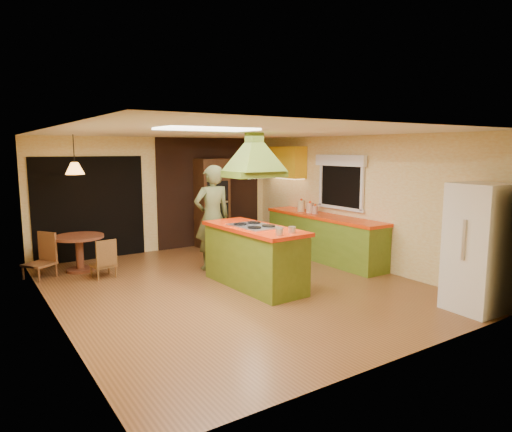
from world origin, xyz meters
TOP-DOWN VIEW (x-y plane):
  - ground at (0.00, 0.00)m, footprint 6.50×6.50m
  - room_walls at (0.00, 0.00)m, footprint 5.50×6.50m
  - ceiling_plane at (0.00, 0.00)m, footprint 6.50×6.50m
  - brick_panel at (1.25, 3.23)m, footprint 2.64×0.03m
  - nook_opening at (-1.50, 3.23)m, footprint 2.20×0.03m
  - right_counter at (2.45, 0.60)m, footprint 0.62×3.05m
  - upper_cabinets at (2.57, 2.20)m, footprint 0.34×1.40m
  - window_right at (2.70, 0.40)m, footprint 0.12×1.35m
  - fluor_panel at (-1.10, -1.20)m, footprint 1.20×0.60m
  - kitchen_island at (0.26, -0.17)m, footprint 0.89×2.04m
  - range_hood at (0.26, -0.17)m, footprint 0.90×0.65m
  - man at (0.21, 1.18)m, footprint 0.75×0.52m
  - refrigerator at (2.24, -2.83)m, footprint 0.76×0.72m
  - wall_oven at (1.13, 2.95)m, footprint 0.67×0.61m
  - dining_table at (-1.93, 2.38)m, footprint 0.89×0.89m
  - chair_left at (-2.63, 2.28)m, footprint 0.60×0.60m
  - chair_near at (-1.68, 1.73)m, footprint 0.42×0.42m
  - pendant_lamp at (-1.93, 2.38)m, footprint 0.39×0.39m
  - canister_large at (2.40, 1.26)m, footprint 0.20×0.20m
  - canister_medium at (2.40, 0.97)m, footprint 0.16×0.16m
  - canister_small at (2.40, 0.81)m, footprint 0.17×0.17m

SIDE VIEW (x-z plane):
  - ground at x=0.00m, z-range 0.00..0.00m
  - chair_near at x=-1.68m, z-range 0.00..0.69m
  - chair_left at x=-2.63m, z-range 0.00..0.79m
  - right_counter at x=2.45m, z-range 0.00..0.92m
  - dining_table at x=-1.93m, z-range 0.13..0.80m
  - kitchen_island at x=0.26m, z-range 0.00..1.01m
  - refrigerator at x=2.24m, z-range 0.00..1.79m
  - man at x=0.21m, z-range 0.00..1.95m
  - canister_small at x=2.40m, z-range 0.92..1.09m
  - wall_oven at x=1.13m, z-range 0.00..2.03m
  - canister_medium at x=2.40m, z-range 0.92..1.13m
  - canister_large at x=2.40m, z-range 0.92..1.16m
  - nook_opening at x=-1.50m, z-range 0.00..2.10m
  - room_walls at x=0.00m, z-range -2.00..4.50m
  - brick_panel at x=1.25m, z-range 0.00..2.50m
  - window_right at x=2.70m, z-range 1.24..2.30m
  - pendant_lamp at x=-1.93m, z-range 1.79..2.01m
  - upper_cabinets at x=2.57m, z-range 1.60..2.30m
  - range_hood at x=0.26m, z-range 1.87..2.64m
  - fluor_panel at x=-1.10m, z-range 2.47..2.50m
  - ceiling_plane at x=0.00m, z-range 2.50..2.50m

